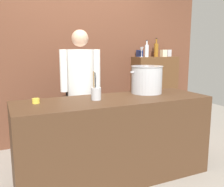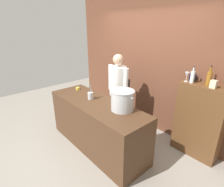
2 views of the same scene
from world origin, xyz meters
name	(u,v)px [view 1 (image 1 of 2)]	position (x,y,z in m)	size (l,w,h in m)	color
ground_plane	(114,176)	(0.00, 0.00, 0.00)	(8.00, 8.00, 0.00)	gray
brick_back_panel	(75,44)	(0.00, 1.40, 1.50)	(4.40, 0.10, 3.00)	brown
prep_counter	(114,139)	(0.00, 0.00, 0.45)	(2.10, 0.70, 0.90)	#472D1C
bar_cabinet	(154,94)	(1.32, 1.19, 0.65)	(0.76, 0.32, 1.29)	brown
chef	(81,85)	(-0.15, 0.68, 0.96)	(0.53, 0.36, 1.66)	black
stockpot_large	(147,80)	(0.50, 0.15, 1.06)	(0.44, 0.38, 0.33)	#B7BABF
utensil_crock	(96,93)	(-0.20, 0.02, 0.97)	(0.10, 0.10, 0.30)	#B7BABF
butter_jar	(36,101)	(-0.79, 0.11, 0.93)	(0.07, 0.07, 0.05)	yellow
wine_bottle_amber	(156,50)	(1.34, 1.20, 1.41)	(0.07, 0.07, 0.31)	#8C5919
wine_bottle_clear	(147,51)	(1.11, 1.13, 1.40)	(0.06, 0.06, 0.27)	silver
wine_glass_tall	(142,50)	(1.02, 1.13, 1.41)	(0.07, 0.07, 0.16)	silver
spice_tin_cream	(164,53)	(1.44, 1.13, 1.35)	(0.09, 0.09, 0.12)	beige
spice_tin_navy	(140,53)	(1.06, 1.26, 1.35)	(0.09, 0.09, 0.11)	navy
spice_tin_silver	(168,53)	(1.62, 1.23, 1.35)	(0.08, 0.08, 0.12)	#B2B2B7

